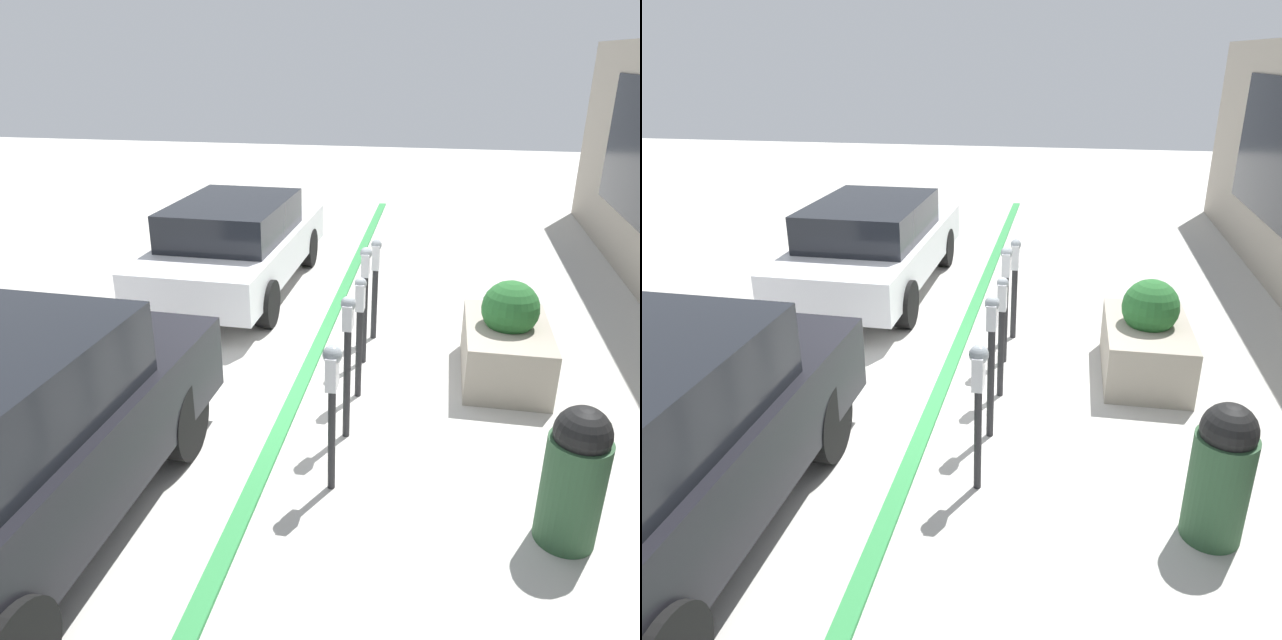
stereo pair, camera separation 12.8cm
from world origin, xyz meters
TOP-DOWN VIEW (x-y plane):
  - ground_plane at (0.00, 0.00)m, footprint 40.00×40.00m
  - curb_strip at (0.00, 0.08)m, footprint 19.00×0.16m
  - parking_meter_nearest at (-1.60, -0.57)m, footprint 0.19×0.16m
  - parking_meter_second at (-0.78, -0.57)m, footprint 0.17×0.14m
  - parking_meter_middle at (0.02, -0.58)m, footprint 0.15×0.13m
  - parking_meter_fourth at (0.84, -0.53)m, footprint 0.16×0.14m
  - parking_meter_farthest at (1.57, -0.58)m, footprint 0.16×0.14m
  - planter_box at (0.77, -2.18)m, footprint 1.52×0.93m
  - parked_car_front at (-2.69, 1.63)m, footprint 4.14×1.82m
  - parked_car_middle at (3.00, 1.73)m, footprint 4.45×1.88m
  - trash_bin at (-1.87, -2.45)m, footprint 0.46×0.46m

SIDE VIEW (x-z plane):
  - ground_plane at x=0.00m, z-range 0.00..0.00m
  - curb_strip at x=0.00m, z-range 0.00..0.04m
  - planter_box at x=0.77m, z-range -0.15..1.03m
  - trash_bin at x=-1.87m, z-range 0.01..1.17m
  - parked_car_middle at x=3.00m, z-range 0.04..1.49m
  - parking_meter_farthest at x=1.57m, z-range 0.19..1.53m
  - parked_car_front at x=-2.69m, z-range 0.03..1.73m
  - parking_meter_middle at x=0.02m, z-range 0.20..1.57m
  - parking_meter_fourth at x=0.84m, z-range 0.23..1.68m
  - parking_meter_second at x=-0.78m, z-range 0.25..1.72m
  - parking_meter_nearest at x=-1.60m, z-range 0.30..1.66m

